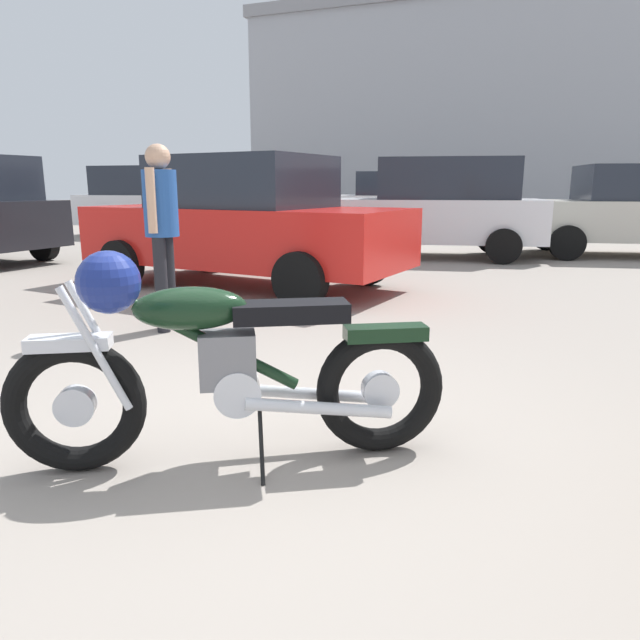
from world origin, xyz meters
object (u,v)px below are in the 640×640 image
pale_sedan_back (394,202)px  red_hatchback_near (153,200)px  vintage_motorcycle (220,365)px  dark_sedan_left (437,207)px  bystander (161,218)px  white_estate_far (635,211)px  blue_hatchback_right (244,222)px

pale_sedan_back → red_hatchback_near: size_ratio=1.10×
pale_sedan_back → red_hatchback_near: (-5.57, -3.50, 0.08)m
vintage_motorcycle → dark_sedan_left: (-0.52, 8.69, 0.43)m
pale_sedan_back → dark_sedan_left: bearing=-78.9°
bystander → white_estate_far: (4.75, 7.97, -0.18)m
blue_hatchback_right → dark_sedan_left: (1.76, 4.14, 0.08)m
blue_hatchback_right → red_hatchback_near: size_ratio=1.09×
vintage_motorcycle → red_hatchback_near: red_hatchback_near is taller
blue_hatchback_right → dark_sedan_left: size_ratio=1.06×
dark_sedan_left → pale_sedan_back: size_ratio=0.93×
dark_sedan_left → red_hatchback_near: same height
bystander → pale_sedan_back: pale_sedan_back is taller
dark_sedan_left → red_hatchback_near: (-7.72, 2.05, 0.00)m
dark_sedan_left → white_estate_far: 3.72m
red_hatchback_near → bystander: bearing=-58.4°
red_hatchback_near → white_estate_far: 11.17m
bystander → red_hatchback_near: bearing=114.2°
white_estate_far → blue_hatchback_right: bearing=-144.2°
white_estate_far → vintage_motorcycle: bearing=-117.4°
white_estate_far → bystander: bearing=-132.2°
vintage_motorcycle → bystander: bearing=-79.1°
vintage_motorcycle → blue_hatchback_right: blue_hatchback_right is taller
red_hatchback_near → blue_hatchback_right: bearing=-51.2°
dark_sedan_left → white_estate_far: dark_sedan_left is taller
blue_hatchback_right → bystander: bearing=108.7°
blue_hatchback_right → white_estate_far: same height
dark_sedan_left → pale_sedan_back: dark_sedan_left is taller
red_hatchback_near → white_estate_far: red_hatchback_near is taller
pale_sedan_back → bystander: bearing=-96.2°
white_estate_far → pale_sedan_back: bearing=132.3°
bystander → dark_sedan_left: size_ratio=0.40×
blue_hatchback_right → white_estate_far: bearing=-124.6°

